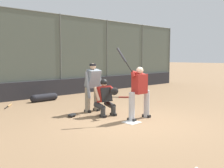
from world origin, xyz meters
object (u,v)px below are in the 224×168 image
(umpire_home, at_px, (93,86))
(fielding_glove_on_dirt, at_px, (72,115))
(batter_at_plate, at_px, (139,91))
(catcher_behind_plate, at_px, (105,97))
(spare_bat_by_padding, at_px, (123,97))
(spare_bat_near_backstop, at_px, (9,106))
(equipment_bag_dugout_side, at_px, (44,97))

(umpire_home, bearing_deg, fielding_glove_on_dirt, 10.53)
(batter_at_plate, distance_m, catcher_behind_plate, 1.19)
(batter_at_plate, height_order, umpire_home, batter_at_plate)
(umpire_home, xyz_separation_m, spare_bat_by_padding, (-3.01, -1.49, -0.88))
(spare_bat_near_backstop, distance_m, spare_bat_by_padding, 5.01)
(umpire_home, xyz_separation_m, equipment_bag_dugout_side, (0.15, -3.17, -0.75))
(batter_at_plate, relative_size, fielding_glove_on_dirt, 7.06)
(catcher_behind_plate, distance_m, spare_bat_near_backstop, 4.15)
(batter_at_plate, height_order, catcher_behind_plate, batter_at_plate)
(spare_bat_near_backstop, bearing_deg, umpire_home, -113.25)
(umpire_home, distance_m, spare_bat_by_padding, 3.47)
(catcher_behind_plate, distance_m, spare_bat_by_padding, 3.87)
(umpire_home, height_order, spare_bat_near_backstop, umpire_home)
(batter_at_plate, height_order, spare_bat_near_backstop, batter_at_plate)
(fielding_glove_on_dirt, relative_size, equipment_bag_dugout_side, 0.24)
(batter_at_plate, xyz_separation_m, equipment_bag_dugout_side, (0.49, -5.01, -0.72))
(spare_bat_near_backstop, bearing_deg, equipment_bag_dugout_side, -47.59)
(fielding_glove_on_dirt, distance_m, equipment_bag_dugout_side, 3.45)
(catcher_behind_plate, bearing_deg, umpire_home, -89.74)
(batter_at_plate, bearing_deg, spare_bat_by_padding, -130.61)
(catcher_behind_plate, bearing_deg, fielding_glove_on_dirt, -25.50)
(batter_at_plate, xyz_separation_m, spare_bat_near_backstop, (2.11, -4.83, -0.85))
(equipment_bag_dugout_side, bearing_deg, catcher_behind_plate, 90.93)
(catcher_behind_plate, relative_size, fielding_glove_on_dirt, 3.87)
(spare_bat_near_backstop, height_order, fielding_glove_on_dirt, fielding_glove_on_dirt)
(batter_at_plate, distance_m, equipment_bag_dugout_side, 5.09)
(umpire_home, distance_m, equipment_bag_dugout_side, 3.26)
(catcher_behind_plate, xyz_separation_m, equipment_bag_dugout_side, (0.06, -3.93, -0.46))
(catcher_behind_plate, height_order, spare_bat_near_backstop, catcher_behind_plate)
(catcher_behind_plate, xyz_separation_m, fielding_glove_on_dirt, (0.92, -0.58, -0.57))
(catcher_behind_plate, xyz_separation_m, spare_bat_near_backstop, (1.68, -3.75, -0.59))
(batter_at_plate, relative_size, equipment_bag_dugout_side, 1.70)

